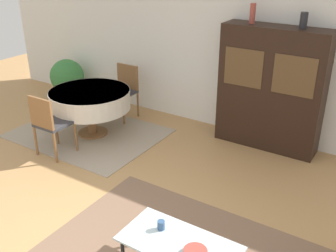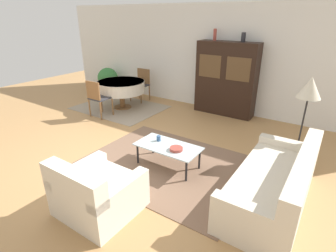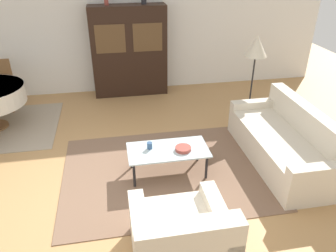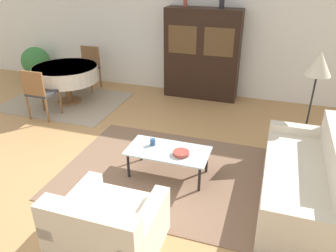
% 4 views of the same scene
% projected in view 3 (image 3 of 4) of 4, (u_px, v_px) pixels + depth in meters
% --- Properties ---
extents(ground_plane, '(14.00, 14.00, 0.00)m').
position_uv_depth(ground_plane, '(96.00, 198.00, 4.13)').
color(ground_plane, tan).
extents(wall_back, '(10.00, 0.06, 2.70)m').
position_uv_depth(wall_back, '(91.00, 28.00, 6.62)').
color(wall_back, white).
rests_on(wall_back, ground_plane).
extents(area_rug, '(2.84, 2.17, 0.01)m').
position_uv_depth(area_rug, '(166.00, 171.00, 4.62)').
color(area_rug, brown).
rests_on(area_rug, ground_plane).
extents(couch, '(0.88, 2.04, 0.82)m').
position_uv_depth(couch, '(285.00, 143.00, 4.74)').
color(couch, beige).
rests_on(couch, ground_plane).
extents(armchair, '(0.94, 0.91, 0.79)m').
position_uv_depth(armchair, '(181.00, 239.00, 3.18)').
color(armchair, beige).
rests_on(armchair, ground_plane).
extents(coffee_table, '(1.09, 0.56, 0.38)m').
position_uv_depth(coffee_table, '(168.00, 152.00, 4.43)').
color(coffee_table, black).
rests_on(coffee_table, area_rug).
extents(display_cabinet, '(1.52, 0.43, 1.82)m').
position_uv_depth(display_cabinet, '(129.00, 51.00, 6.72)').
color(display_cabinet, black).
rests_on(display_cabinet, ground_plane).
extents(dining_chair_far, '(0.44, 0.44, 0.93)m').
position_uv_depth(dining_chair_far, '(0.00, 81.00, 6.23)').
color(dining_chair_far, brown).
rests_on(dining_chair_far, dining_rug).
extents(floor_lamp, '(0.38, 0.38, 1.50)m').
position_uv_depth(floor_lamp, '(256.00, 50.00, 5.52)').
color(floor_lamp, black).
rests_on(floor_lamp, ground_plane).
extents(cup, '(0.07, 0.07, 0.09)m').
position_uv_depth(cup, '(150.00, 146.00, 4.41)').
color(cup, '#33517A').
rests_on(cup, coffee_table).
extents(bowl, '(0.21, 0.21, 0.05)m').
position_uv_depth(bowl, '(183.00, 149.00, 4.38)').
color(bowl, '#9E4238').
rests_on(bowl, coffee_table).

